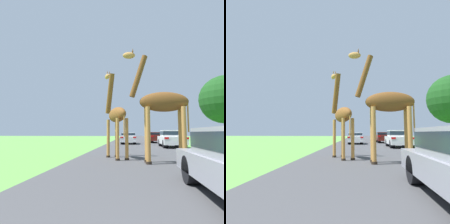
# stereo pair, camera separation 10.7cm
# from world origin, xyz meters

# --- Properties ---
(road) EXTENTS (7.89, 120.00, 0.00)m
(road) POSITION_xyz_m (0.00, 30.00, 0.00)
(road) COLOR #424244
(road) RESTS_ON ground
(giraffe_near_road) EXTENTS (1.56, 2.64, 4.97)m
(giraffe_near_road) POSITION_xyz_m (-1.86, 10.66, 2.25)
(giraffe_near_road) COLOR #B77F3D
(giraffe_near_road) RESTS_ON ground
(giraffe_companion) EXTENTS (2.88, 0.84, 5.11)m
(giraffe_companion) POSITION_xyz_m (0.28, 9.08, 2.44)
(giraffe_companion) COLOR #B77F3D
(giraffe_companion) RESTS_ON ground
(car_queue_right) EXTENTS (1.74, 4.07, 1.33)m
(car_queue_right) POSITION_xyz_m (-1.35, 24.27, 0.71)
(car_queue_right) COLOR silver
(car_queue_right) RESTS_ON ground
(car_queue_left) EXTENTS (1.98, 4.33, 1.38)m
(car_queue_left) POSITION_xyz_m (2.39, 27.56, 0.75)
(car_queue_left) COLOR #561914
(car_queue_left) RESTS_ON ground
(car_far_ahead) EXTENTS (1.94, 4.22, 1.53)m
(car_far_ahead) POSITION_xyz_m (2.62, 18.99, 0.81)
(car_far_ahead) COLOR silver
(car_far_ahead) RESTS_ON ground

